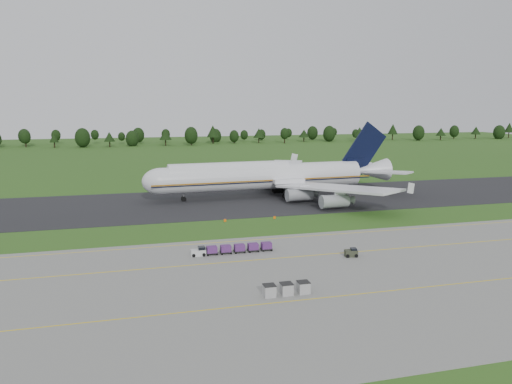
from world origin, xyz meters
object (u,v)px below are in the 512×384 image
object	(u,v)px
utility_cart	(351,253)
uld_row	(286,289)
aircraft	(268,176)
edge_markers	(250,219)
baggage_train	(231,249)

from	to	relation	value
utility_cart	uld_row	world-z (taller)	uld_row
aircraft	edge_markers	world-z (taller)	aircraft
uld_row	edge_markers	bearing A→B (deg)	82.22
utility_cart	edge_markers	distance (m)	31.90
aircraft	edge_markers	bearing A→B (deg)	-113.84
utility_cart	edge_markers	bearing A→B (deg)	107.99
baggage_train	uld_row	size ratio (longest dim) A/B	2.21
baggage_train	utility_cart	world-z (taller)	baggage_train
baggage_train	uld_row	xyz separation A→B (m)	(3.28, -20.44, 0.03)
utility_cart	baggage_train	bearing A→B (deg)	159.81
edge_markers	uld_row	bearing A→B (deg)	-97.78
baggage_train	aircraft	bearing A→B (deg)	67.17
aircraft	baggage_train	bearing A→B (deg)	-112.83
baggage_train	edge_markers	bearing A→B (deg)	68.35
aircraft	utility_cart	bearing A→B (deg)	-92.06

